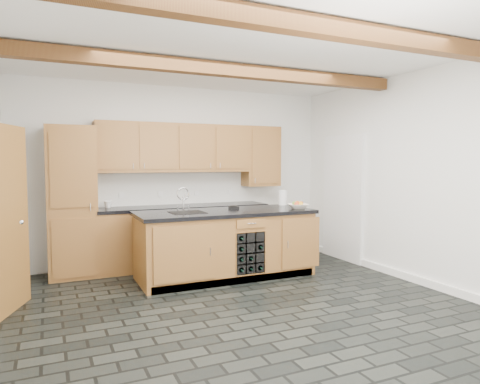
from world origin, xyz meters
The scene contains 10 objects.
ground centered at (0.00, 0.00, 0.00)m, with size 5.00×5.00×0.00m, color black.
room_shell centered at (-0.09, 0.53, 1.53)m, with size 5.01×5.00×5.00m.
back_cabinetry centered at (-0.38, 2.24, 0.98)m, with size 3.65×0.62×2.20m.
island centered at (0.31, 1.28, 0.46)m, with size 2.48×0.96×0.93m.
faucet centered at (-0.25, 1.33, 0.96)m, with size 0.45×0.40×0.34m.
kitchen_scale centered at (0.49, 1.43, 0.95)m, with size 0.18×0.14×0.05m.
fruit_bowl centered at (1.35, 1.08, 0.97)m, with size 0.29×0.29×0.07m, color silver.
fruit_cluster centered at (1.35, 1.08, 1.00)m, with size 0.16×0.17×0.07m.
paper_towel centered at (1.42, 1.64, 1.05)m, with size 0.13×0.13×0.23m, color white.
mug centered at (-1.15, 2.31, 0.98)m, with size 0.11×0.11×0.11m, color white.
Camera 1 is at (-1.94, -4.18, 1.60)m, focal length 32.00 mm.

